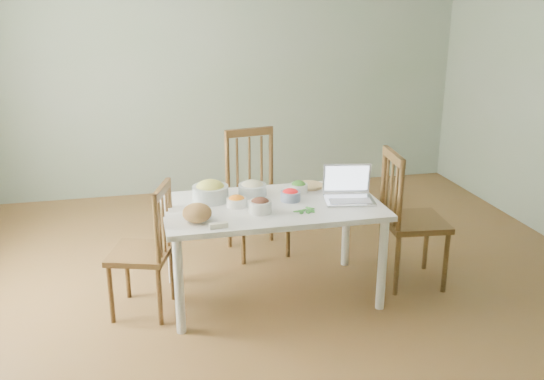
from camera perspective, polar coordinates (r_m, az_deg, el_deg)
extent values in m
cube|color=brown|center=(4.36, 1.34, -9.90)|extent=(5.00, 5.00, 0.00)
cube|color=gray|center=(6.33, -4.33, 11.90)|extent=(5.00, 0.00, 2.70)
cube|color=gray|center=(1.71, 23.22, -8.23)|extent=(5.00, 0.00, 2.70)
ellipsoid|color=#A9824F|center=(3.78, -7.12, -2.17)|extent=(0.23, 0.23, 0.12)
cube|color=silver|center=(3.69, -5.10, -3.38)|extent=(0.12, 0.05, 0.03)
cylinder|color=#D2BA8C|center=(4.44, 3.53, 0.42)|extent=(0.23, 0.23, 0.02)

